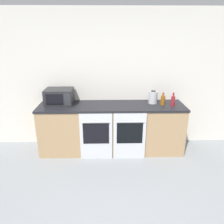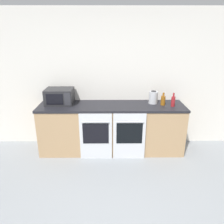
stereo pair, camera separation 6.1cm
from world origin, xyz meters
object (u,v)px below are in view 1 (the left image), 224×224
object	(u,v)px
bottle_red	(173,101)
microwave	(59,97)
kettle	(153,97)
bottle_amber	(163,100)
oven_right	(130,136)
oven_left	(96,136)

from	to	relation	value
bottle_red	microwave	bearing A→B (deg)	175.42
kettle	bottle_amber	bearing A→B (deg)	-30.09
microwave	kettle	distance (m)	1.74
oven_right	microwave	xyz separation A→B (m)	(-1.27, 0.43, 0.61)
oven_right	microwave	bearing A→B (deg)	161.33
oven_left	oven_right	xyz separation A→B (m)	(0.59, 0.00, 0.00)
microwave	oven_left	bearing A→B (deg)	-32.18
oven_right	bottle_red	bearing A→B (deg)	18.45
oven_left	microwave	world-z (taller)	microwave
microwave	bottle_amber	distance (m)	1.90
oven_right	bottle_amber	bearing A→B (deg)	28.80
bottle_amber	microwave	bearing A→B (deg)	177.51
oven_right	bottle_red	size ratio (longest dim) A/B	3.51
microwave	bottle_red	size ratio (longest dim) A/B	2.01
oven_right	oven_left	bearing A→B (deg)	180.00
bottle_amber	kettle	xyz separation A→B (m)	(-0.16, 0.10, 0.02)
oven_right	bottle_amber	world-z (taller)	bottle_amber
oven_left	microwave	bearing A→B (deg)	147.82
oven_left	bottle_red	world-z (taller)	bottle_red
oven_left	bottle_amber	bearing A→B (deg)	15.88
kettle	bottle_red	bearing A→B (deg)	-28.67
oven_left	kettle	distance (m)	1.28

